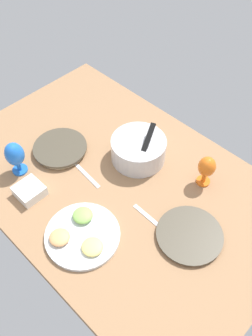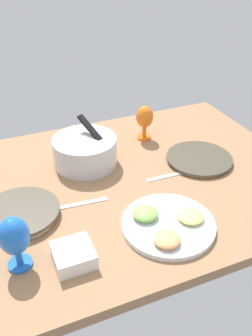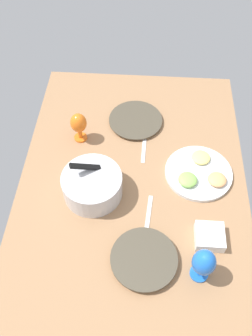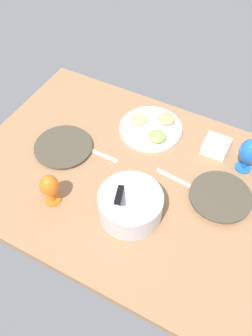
{
  "view_description": "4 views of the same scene",
  "coord_description": "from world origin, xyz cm",
  "px_view_note": "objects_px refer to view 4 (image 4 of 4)",
  "views": [
    {
      "loc": [
        74.49,
        -68.97,
        131.17
      ],
      "look_at": [
        2.83,
        3.92,
        7.57
      ],
      "focal_mm": 38.05,
      "sensor_mm": 36.0,
      "label": 1
    },
    {
      "loc": [
        -36.34,
        -107.9,
        83.17
      ],
      "look_at": [
        7.71,
        -3.03,
        7.57
      ],
      "focal_mm": 39.11,
      "sensor_mm": 36.0,
      "label": 2
    },
    {
      "loc": [
        -87.18,
        -3.06,
        136.25
      ],
      "look_at": [
        7.03,
        3.18,
        7.57
      ],
      "focal_mm": 38.32,
      "sensor_mm": 36.0,
      "label": 3
    },
    {
      "loc": [
        -37.55,
        87.67,
        128.27
      ],
      "look_at": [
        7.93,
        2.45,
        7.57
      ],
      "focal_mm": 38.44,
      "sensor_mm": 36.0,
      "label": 4
    }
  ],
  "objects_px": {
    "fruit_platter": "(152,128)",
    "square_bowl_white": "(216,146)",
    "dinner_plate_right": "(63,147)",
    "hurricane_glass_orange": "(49,187)",
    "mixing_bowl": "(130,204)",
    "hurricane_glass_blue": "(249,152)",
    "dinner_plate_left": "(220,197)"
  },
  "relations": [
    {
      "from": "hurricane_glass_orange",
      "to": "square_bowl_white",
      "type": "xyz_separation_m",
      "value": [
        -0.51,
        -0.6,
        -0.07
      ]
    },
    {
      "from": "fruit_platter",
      "to": "hurricane_glass_orange",
      "type": "bearing_deg",
      "value": 72.1
    },
    {
      "from": "fruit_platter",
      "to": "dinner_plate_left",
      "type": "bearing_deg",
      "value": 151.2
    },
    {
      "from": "mixing_bowl",
      "to": "hurricane_glass_orange",
      "type": "xyz_separation_m",
      "value": [
        0.32,
        0.1,
        0.04
      ]
    },
    {
      "from": "hurricane_glass_orange",
      "to": "square_bowl_white",
      "type": "bearing_deg",
      "value": -130.34
    },
    {
      "from": "fruit_platter",
      "to": "square_bowl_white",
      "type": "xyz_separation_m",
      "value": [
        -0.32,
        -0.02,
        0.01
      ]
    },
    {
      "from": "hurricane_glass_orange",
      "to": "hurricane_glass_blue",
      "type": "relative_size",
      "value": 0.91
    },
    {
      "from": "dinner_plate_left",
      "to": "dinner_plate_right",
      "type": "xyz_separation_m",
      "value": [
        0.75,
        0.07,
        -0.01
      ]
    },
    {
      "from": "fruit_platter",
      "to": "dinner_plate_right",
      "type": "bearing_deg",
      "value": 44.32
    },
    {
      "from": "hurricane_glass_blue",
      "to": "hurricane_glass_orange",
      "type": "bearing_deg",
      "value": 40.0
    },
    {
      "from": "dinner_plate_left",
      "to": "fruit_platter",
      "type": "bearing_deg",
      "value": -28.8
    },
    {
      "from": "dinner_plate_left",
      "to": "square_bowl_white",
      "type": "xyz_separation_m",
      "value": [
        0.11,
        -0.26,
        0.01
      ]
    },
    {
      "from": "dinner_plate_right",
      "to": "square_bowl_white",
      "type": "distance_m",
      "value": 0.72
    },
    {
      "from": "mixing_bowl",
      "to": "hurricane_glass_blue",
      "type": "distance_m",
      "value": 0.57
    },
    {
      "from": "mixing_bowl",
      "to": "fruit_platter",
      "type": "height_order",
      "value": "mixing_bowl"
    },
    {
      "from": "hurricane_glass_orange",
      "to": "hurricane_glass_blue",
      "type": "xyz_separation_m",
      "value": [
        -0.66,
        -0.55,
        0.01
      ]
    },
    {
      "from": "mixing_bowl",
      "to": "hurricane_glass_blue",
      "type": "height_order",
      "value": "mixing_bowl"
    },
    {
      "from": "mixing_bowl",
      "to": "hurricane_glass_orange",
      "type": "relative_size",
      "value": 1.63
    },
    {
      "from": "dinner_plate_left",
      "to": "hurricane_glass_blue",
      "type": "xyz_separation_m",
      "value": [
        -0.04,
        -0.21,
        0.09
      ]
    },
    {
      "from": "fruit_platter",
      "to": "square_bowl_white",
      "type": "height_order",
      "value": "square_bowl_white"
    },
    {
      "from": "fruit_platter",
      "to": "hurricane_glass_orange",
      "type": "xyz_separation_m",
      "value": [
        0.19,
        0.58,
        0.09
      ]
    },
    {
      "from": "dinner_plate_right",
      "to": "fruit_platter",
      "type": "distance_m",
      "value": 0.44
    },
    {
      "from": "mixing_bowl",
      "to": "dinner_plate_right",
      "type": "bearing_deg",
      "value": -20.54
    },
    {
      "from": "dinner_plate_right",
      "to": "mixing_bowl",
      "type": "xyz_separation_m",
      "value": [
        -0.45,
        0.17,
        0.05
      ]
    },
    {
      "from": "dinner_plate_left",
      "to": "fruit_platter",
      "type": "xyz_separation_m",
      "value": [
        0.44,
        -0.24,
        -0.0
      ]
    },
    {
      "from": "fruit_platter",
      "to": "square_bowl_white",
      "type": "bearing_deg",
      "value": -175.99
    },
    {
      "from": "mixing_bowl",
      "to": "hurricane_glass_orange",
      "type": "bearing_deg",
      "value": 17.79
    },
    {
      "from": "dinner_plate_left",
      "to": "dinner_plate_right",
      "type": "height_order",
      "value": "dinner_plate_left"
    },
    {
      "from": "fruit_platter",
      "to": "square_bowl_white",
      "type": "relative_size",
      "value": 2.67
    },
    {
      "from": "hurricane_glass_blue",
      "to": "dinner_plate_left",
      "type": "bearing_deg",
      "value": 80.01
    },
    {
      "from": "mixing_bowl",
      "to": "square_bowl_white",
      "type": "distance_m",
      "value": 0.54
    },
    {
      "from": "fruit_platter",
      "to": "hurricane_glass_blue",
      "type": "distance_m",
      "value": 0.48
    }
  ]
}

